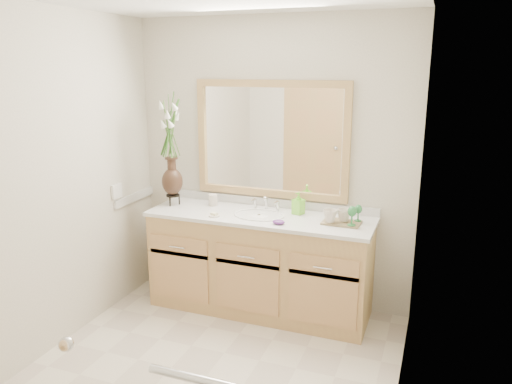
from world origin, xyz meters
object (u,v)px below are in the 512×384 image
at_px(tumbler, 213,200).
at_px(tray, 342,223).
at_px(soap_bottle, 298,204).
at_px(flower_vase, 170,138).

bearing_deg(tumbler, tray, -5.62).
bearing_deg(tumbler, soap_bottle, 1.33).
xyz_separation_m(flower_vase, soap_bottle, (1.09, 0.12, -0.50)).
relative_size(flower_vase, tumbler, 8.85).
relative_size(flower_vase, tray, 3.03).
distance_m(flower_vase, soap_bottle, 1.21).
bearing_deg(tray, tumbler, 176.15).
relative_size(tumbler, tray, 0.34).
distance_m(flower_vase, tumbler, 0.64).
relative_size(flower_vase, soap_bottle, 5.28).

